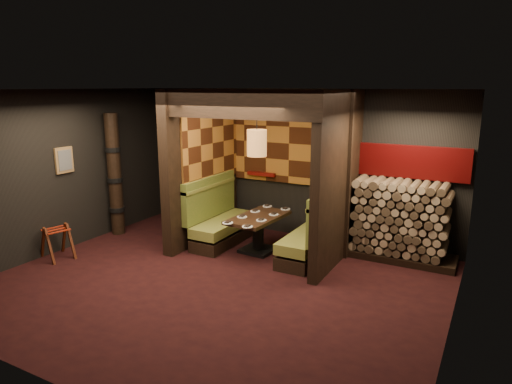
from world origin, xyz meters
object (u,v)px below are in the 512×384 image
(firewood_stack, at_px, (405,221))
(totem_column, at_px, (115,175))
(booth_bench_right, at_px, (314,237))
(dining_table, at_px, (258,228))
(booth_bench_left, at_px, (220,221))
(pendant_lamp, at_px, (257,143))
(luggage_rack, at_px, (57,241))

(firewood_stack, bearing_deg, totem_column, -166.81)
(booth_bench_right, height_order, dining_table, booth_bench_right)
(booth_bench_left, xyz_separation_m, totem_column, (-2.09, -0.55, 0.79))
(totem_column, relative_size, firewood_stack, 1.39)
(booth_bench_left, height_order, booth_bench_right, same)
(dining_table, bearing_deg, pendant_lamp, -90.00)
(dining_table, bearing_deg, luggage_rack, -146.41)
(dining_table, distance_m, pendant_lamp, 1.53)
(pendant_lamp, bearing_deg, firewood_stack, 20.39)
(dining_table, distance_m, firewood_stack, 2.52)
(luggage_rack, xyz_separation_m, firewood_stack, (5.26, 2.75, 0.37))
(booth_bench_right, height_order, firewood_stack, firewood_stack)
(totem_column, bearing_deg, firewood_stack, 13.19)
(booth_bench_left, distance_m, booth_bench_right, 1.89)
(booth_bench_left, bearing_deg, dining_table, -8.25)
(dining_table, distance_m, totem_column, 3.10)
(totem_column, distance_m, firewood_stack, 5.50)
(pendant_lamp, xyz_separation_m, totem_column, (-2.97, -0.37, -0.77))
(dining_table, height_order, firewood_stack, firewood_stack)
(pendant_lamp, relative_size, firewood_stack, 0.64)
(booth_bench_left, bearing_deg, totem_column, -165.25)
(dining_table, height_order, pendant_lamp, pendant_lamp)
(pendant_lamp, xyz_separation_m, firewood_stack, (2.36, 0.88, -1.28))
(booth_bench_left, xyz_separation_m, booth_bench_right, (1.89, 0.00, 0.00))
(booth_bench_right, distance_m, totem_column, 4.10)
(booth_bench_right, xyz_separation_m, firewood_stack, (1.35, 0.70, 0.28))
(booth_bench_right, relative_size, luggage_rack, 2.41)
(dining_table, bearing_deg, booth_bench_right, 7.24)
(booth_bench_left, distance_m, pendant_lamp, 1.80)
(booth_bench_right, distance_m, dining_table, 1.02)
(dining_table, xyz_separation_m, pendant_lamp, (-0.00, -0.05, 1.53))
(luggage_rack, bearing_deg, firewood_stack, 27.62)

